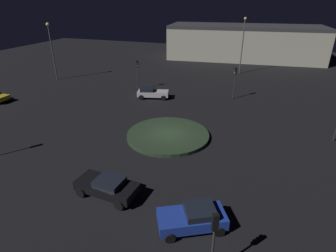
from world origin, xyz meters
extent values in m
plane|color=black|center=(0.00, 0.00, 0.00)|extent=(117.73, 117.73, 0.00)
cylinder|color=#263823|center=(0.00, 0.00, 0.17)|extent=(8.33, 8.33, 0.35)
cylinder|color=black|center=(2.93, 24.24, 0.36)|extent=(0.25, 0.72, 0.72)
cube|color=#1E38A5|center=(-10.99, -5.33, 0.67)|extent=(3.58, 4.50, 0.71)
cube|color=black|center=(-10.76, -5.76, 1.24)|extent=(2.31, 2.38, 0.43)
cylinder|color=black|center=(-12.51, -4.47, 0.31)|extent=(0.49, 0.65, 0.62)
cylinder|color=black|center=(-10.86, -3.59, 0.31)|extent=(0.49, 0.65, 0.62)
cylinder|color=black|center=(-11.11, -7.07, 0.31)|extent=(0.49, 0.65, 0.62)
cylinder|color=black|center=(-9.47, -6.19, 0.31)|extent=(0.49, 0.65, 0.62)
cube|color=silver|center=(10.41, 5.83, 0.69)|extent=(2.81, 4.59, 0.68)
cube|color=black|center=(10.20, 6.61, 1.27)|extent=(1.98, 2.19, 0.47)
cylinder|color=black|center=(11.67, 4.57, 0.35)|extent=(0.39, 0.74, 0.70)
cylinder|color=black|center=(9.96, 4.11, 0.35)|extent=(0.39, 0.74, 0.70)
cylinder|color=black|center=(10.86, 7.54, 0.35)|extent=(0.39, 0.74, 0.70)
cylinder|color=black|center=(9.16, 7.08, 0.35)|extent=(0.39, 0.74, 0.70)
cube|color=black|center=(-10.01, 1.12, 0.70)|extent=(2.21, 4.58, 0.68)
cube|color=black|center=(-10.03, 0.83, 1.24)|extent=(1.78, 2.02, 0.40)
cylinder|color=black|center=(-10.79, 2.79, 0.36)|extent=(0.28, 0.73, 0.71)
cylinder|color=black|center=(-8.95, 2.63, 0.36)|extent=(0.28, 0.73, 0.71)
cylinder|color=black|center=(-11.06, -0.40, 0.36)|extent=(0.28, 0.73, 0.71)
cylinder|color=black|center=(-9.22, -0.55, 0.36)|extent=(0.28, 0.73, 0.71)
cylinder|color=#2D2D2D|center=(13.67, 9.60, 1.74)|extent=(0.12, 0.12, 3.48)
cube|color=black|center=(13.67, 9.60, 3.93)|extent=(0.35, 0.37, 0.90)
sphere|color=#3F0C0C|center=(13.55, 9.52, 4.20)|extent=(0.20, 0.20, 0.20)
sphere|color=#4C380F|center=(13.55, 9.52, 3.93)|extent=(0.20, 0.20, 0.20)
sphere|color=#1EE53F|center=(13.55, 9.52, 3.66)|extent=(0.20, 0.20, 0.20)
cylinder|color=#2D2D2D|center=(13.72, -4.80, 1.75)|extent=(0.12, 0.12, 3.50)
cube|color=black|center=(13.72, -4.80, 3.95)|extent=(0.31, 0.36, 0.90)
sphere|color=#3F0C0C|center=(13.58, -4.75, 4.22)|extent=(0.20, 0.20, 0.20)
sphere|color=#4C380F|center=(13.58, -4.75, 3.95)|extent=(0.20, 0.20, 0.20)
sphere|color=#1EE53F|center=(13.58, -4.75, 3.68)|extent=(0.20, 0.20, 0.20)
cube|color=black|center=(-13.72, -7.06, 3.50)|extent=(0.33, 0.37, 0.90)
sphere|color=#3F0C0C|center=(-13.59, -6.99, 3.77)|extent=(0.20, 0.20, 0.20)
sphere|color=#4C380F|center=(-13.59, -6.99, 3.50)|extent=(0.20, 0.20, 0.20)
sphere|color=#1EE53F|center=(-13.59, -6.99, 3.23)|extent=(0.20, 0.20, 0.20)
cylinder|color=#4C4C51|center=(28.54, -4.20, 4.71)|extent=(0.18, 0.18, 9.43)
sphere|color=#F9D166|center=(28.54, -4.20, 9.57)|extent=(0.49, 0.49, 0.49)
cylinder|color=#4C4C51|center=(13.99, 25.16, 4.39)|extent=(0.18, 0.18, 8.79)
sphere|color=#F9D166|center=(13.99, 25.16, 8.96)|extent=(0.58, 0.58, 0.58)
cube|color=#ADA893|center=(42.57, -3.42, 3.32)|extent=(14.54, 34.23, 6.65)
cube|color=#333338|center=(42.57, -3.42, 7.00)|extent=(14.54, 34.23, 0.70)
camera|label=1|loc=(-23.32, -8.09, 12.81)|focal=29.16mm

